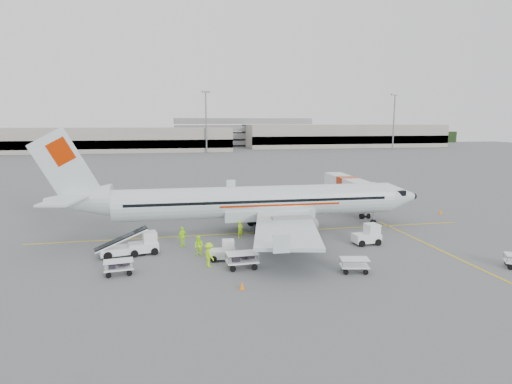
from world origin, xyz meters
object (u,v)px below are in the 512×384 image
aircraft (258,181)px  belt_loader (124,239)px  jet_bridge (347,193)px  tug_mid (222,250)px  tug_fore (366,234)px  tug_aft (143,243)px

aircraft → belt_loader: (-12.55, -5.89, -3.75)m
aircraft → belt_loader: size_ratio=7.24×
aircraft → belt_loader: 14.36m
jet_bridge → belt_loader: size_ratio=3.04×
belt_loader → tug_mid: (7.83, -2.83, -0.59)m
tug_mid → aircraft: bearing=67.3°
aircraft → jet_bridge: (13.40, 8.56, -3.09)m
tug_mid → belt_loader: bearing=165.9°
tug_fore → tug_aft: bearing=173.1°
jet_bridge → tug_fore: bearing=-104.8°
aircraft → tug_aft: bearing=-151.0°
tug_aft → tug_mid: bearing=-35.0°
belt_loader → tug_aft: 1.61m
jet_bridge → tug_mid: (-18.12, -17.28, -1.25)m
tug_fore → tug_mid: 13.46m
aircraft → tug_aft: (-11.02, -5.81, -4.22)m
aircraft → tug_aft: aircraft is taller
aircraft → belt_loader: aircraft is taller
tug_mid → tug_aft: size_ratio=0.87×
aircraft → tug_fore: aircraft is taller
belt_loader → aircraft: bearing=11.8°
belt_loader → jet_bridge: bearing=15.8°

